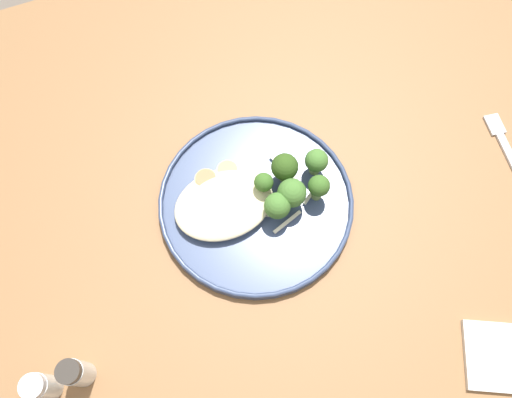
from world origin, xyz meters
TOP-DOWN VIEW (x-y plane):
  - ground at (0.00, 0.00)m, footprint 6.00×6.00m
  - wooden_dining_table at (0.00, 0.00)m, footprint 1.40×1.00m
  - dinner_plate at (-0.06, -0.02)m, footprint 0.29×0.29m
  - noodle_bed at (-0.11, -0.01)m, footprint 0.15×0.11m
  - seared_scallop_large_seared at (-0.13, -0.01)m, footprint 0.03×0.03m
  - seared_scallop_right_edge at (-0.12, 0.03)m, footprint 0.03×0.03m
  - seared_scallop_half_hidden at (-0.12, -0.03)m, footprint 0.03×0.03m
  - seared_scallop_on_noodles at (-0.08, 0.04)m, footprint 0.03×0.03m
  - seared_scallop_rear_pale at (-0.10, 0.01)m, footprint 0.03×0.03m
  - seared_scallop_front_small at (-0.07, 0.00)m, footprint 0.03×0.03m
  - broccoli_floret_left_leaning at (0.04, -0.01)m, footprint 0.03×0.03m
  - broccoli_floret_center_pile at (-0.01, -0.04)m, footprint 0.04×0.04m
  - broccoli_floret_rear_charred at (-0.01, -0.00)m, footprint 0.04×0.04m
  - broccoli_floret_front_edge at (-0.04, -0.05)m, footprint 0.04×0.04m
  - broccoli_floret_beside_noodles at (-0.04, -0.01)m, footprint 0.03×0.03m
  - broccoli_floret_tall_stalk at (0.03, -0.05)m, footprint 0.03×0.03m
  - onion_sliver_long_sliver at (-0.07, -0.04)m, footprint 0.05×0.02m
  - onion_sliver_short_strip at (-0.03, -0.07)m, footprint 0.05×0.02m
  - onion_sliver_curled_piece at (-0.00, 0.01)m, footprint 0.03×0.05m
  - onion_sliver_pale_crescent at (0.02, -0.04)m, footprint 0.03×0.02m
  - dinner_fork at (0.34, -0.10)m, footprint 0.05×0.19m
  - salt_shaker at (-0.40, -0.16)m, footprint 0.03×0.03m
  - pepper_shaker at (-0.36, -0.16)m, footprint 0.03×0.03m

SIDE VIEW (x-z plane):
  - ground at x=0.00m, z-range 0.00..0.00m
  - wooden_dining_table at x=0.00m, z-range 0.29..1.03m
  - dinner_fork at x=0.34m, z-range 0.74..0.74m
  - dinner_plate at x=-0.06m, z-range 0.74..0.76m
  - onion_sliver_long_sliver at x=-0.07m, z-range 0.75..0.76m
  - onion_sliver_short_strip at x=-0.03m, z-range 0.75..0.76m
  - onion_sliver_curled_piece at x=0.00m, z-range 0.75..0.76m
  - onion_sliver_pale_crescent at x=0.02m, z-range 0.75..0.76m
  - seared_scallop_front_small at x=-0.07m, z-range 0.75..0.77m
  - seared_scallop_rear_pale at x=-0.10m, z-range 0.75..0.77m
  - seared_scallop_large_seared at x=-0.13m, z-range 0.75..0.77m
  - seared_scallop_on_noodles at x=-0.08m, z-range 0.75..0.77m
  - seared_scallop_half_hidden at x=-0.12m, z-range 0.75..0.77m
  - seared_scallop_right_edge at x=-0.12m, z-range 0.75..0.77m
  - noodle_bed at x=-0.11m, z-range 0.75..0.78m
  - salt_shaker at x=-0.40m, z-range 0.74..0.81m
  - pepper_shaker at x=-0.36m, z-range 0.74..0.81m
  - broccoli_floret_left_leaning at x=0.04m, z-range 0.76..0.81m
  - broccoli_floret_beside_noodles at x=-0.04m, z-range 0.76..0.81m
  - broccoli_floret_tall_stalk at x=0.03m, z-range 0.76..0.81m
  - broccoli_floret_front_edge at x=-0.04m, z-range 0.76..0.81m
  - broccoli_floret_center_pile at x=-0.01m, z-range 0.76..0.82m
  - broccoli_floret_rear_charred at x=-0.01m, z-range 0.76..0.82m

